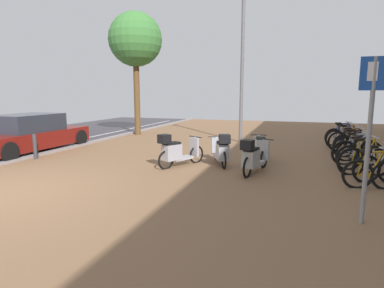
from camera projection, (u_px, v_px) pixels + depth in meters
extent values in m
cube|color=brown|center=(228.00, 226.00, 5.02)|extent=(14.40, 40.00, 0.05)
torus|color=black|center=(358.00, 175.00, 6.91)|extent=(0.67, 0.18, 0.67)
cylinder|color=#BC8716|center=(376.00, 164.00, 6.82)|extent=(0.30, 0.08, 0.59)
cylinder|color=#BC8716|center=(367.00, 165.00, 6.85)|extent=(0.13, 0.06, 0.54)
cylinder|color=#BC8716|center=(375.00, 152.00, 6.78)|extent=(0.36, 0.10, 0.08)
cylinder|color=#BC8716|center=(363.00, 176.00, 6.89)|extent=(0.23, 0.07, 0.07)
cylinder|color=#BC8716|center=(362.00, 164.00, 6.86)|extent=(0.16, 0.05, 0.49)
cube|color=black|center=(366.00, 151.00, 6.81)|extent=(0.23, 0.13, 0.06)
cylinder|color=#ADADB2|center=(384.00, 149.00, 6.74)|extent=(0.10, 0.48, 0.02)
torus|color=black|center=(366.00, 169.00, 7.36)|extent=(0.67, 0.28, 0.68)
cylinder|color=#B7B3B9|center=(382.00, 159.00, 7.33)|extent=(0.29, 0.13, 0.60)
cylinder|color=#B7B3B9|center=(375.00, 160.00, 7.33)|extent=(0.13, 0.08, 0.55)
cylinder|color=#B7B3B9|center=(381.00, 148.00, 7.28)|extent=(0.35, 0.15, 0.08)
cylinder|color=#B7B3B9|center=(371.00, 170.00, 7.37)|extent=(0.23, 0.10, 0.07)
cylinder|color=#B7B3B9|center=(370.00, 159.00, 7.32)|extent=(0.15, 0.07, 0.50)
cube|color=black|center=(374.00, 147.00, 7.28)|extent=(0.24, 0.16, 0.06)
torus|color=black|center=(352.00, 162.00, 8.03)|extent=(0.75, 0.25, 0.75)
torus|color=black|center=(378.00, 162.00, 7.97)|extent=(0.75, 0.25, 0.75)
cylinder|color=#B98E16|center=(368.00, 152.00, 7.95)|extent=(0.31, 0.11, 0.66)
cylinder|color=#B98E16|center=(360.00, 153.00, 7.97)|extent=(0.14, 0.07, 0.60)
cylinder|color=#B98E16|center=(367.00, 140.00, 7.91)|extent=(0.39, 0.13, 0.09)
cylinder|color=#B98E16|center=(356.00, 163.00, 8.02)|extent=(0.25, 0.09, 0.08)
cylinder|color=#B98E16|center=(355.00, 152.00, 7.98)|extent=(0.17, 0.06, 0.55)
cylinder|color=#B98E16|center=(377.00, 151.00, 7.93)|extent=(0.15, 0.06, 0.60)
cube|color=black|center=(359.00, 139.00, 7.92)|extent=(0.23, 0.14, 0.06)
cylinder|color=#ADADB2|center=(375.00, 137.00, 7.88)|extent=(0.14, 0.47, 0.02)
torus|color=black|center=(348.00, 158.00, 8.59)|extent=(0.71, 0.28, 0.72)
torus|color=black|center=(372.00, 158.00, 8.57)|extent=(0.71, 0.28, 0.72)
cylinder|color=black|center=(364.00, 149.00, 8.54)|extent=(0.31, 0.13, 0.63)
cylinder|color=black|center=(356.00, 149.00, 8.55)|extent=(0.14, 0.07, 0.57)
cylinder|color=black|center=(363.00, 138.00, 8.50)|extent=(0.38, 0.15, 0.08)
cylinder|color=black|center=(353.00, 159.00, 8.59)|extent=(0.25, 0.10, 0.08)
cylinder|color=black|center=(352.00, 149.00, 8.55)|extent=(0.17, 0.07, 0.53)
cylinder|color=black|center=(371.00, 148.00, 8.53)|extent=(0.15, 0.07, 0.57)
cube|color=black|center=(355.00, 138.00, 8.50)|extent=(0.24, 0.15, 0.06)
cylinder|color=#ADADB2|center=(370.00, 136.00, 8.48)|extent=(0.16, 0.47, 0.02)
torus|color=black|center=(344.00, 153.00, 9.20)|extent=(0.75, 0.23, 0.75)
torus|color=black|center=(370.00, 154.00, 9.12)|extent=(0.75, 0.23, 0.75)
cylinder|color=#AFB1B8|center=(361.00, 144.00, 9.11)|extent=(0.34, 0.11, 0.66)
cylinder|color=#AFB1B8|center=(353.00, 145.00, 9.13)|extent=(0.15, 0.07, 0.60)
cylinder|color=#AFB1B8|center=(359.00, 134.00, 9.07)|extent=(0.43, 0.13, 0.09)
cylinder|color=#AFB1B8|center=(349.00, 154.00, 9.19)|extent=(0.28, 0.09, 0.08)
cylinder|color=#AFB1B8|center=(348.00, 144.00, 9.15)|extent=(0.18, 0.06, 0.55)
cylinder|color=#AFB1B8|center=(369.00, 144.00, 9.08)|extent=(0.16, 0.06, 0.60)
cube|color=black|center=(352.00, 133.00, 9.09)|extent=(0.23, 0.13, 0.06)
cylinder|color=#ADADB2|center=(367.00, 132.00, 9.03)|extent=(0.12, 0.47, 0.02)
torus|color=black|center=(347.00, 151.00, 9.73)|extent=(0.66, 0.25, 0.67)
torus|color=black|center=(367.00, 151.00, 9.71)|extent=(0.66, 0.25, 0.67)
cylinder|color=#B2B4BA|center=(360.00, 144.00, 9.68)|extent=(0.30, 0.12, 0.59)
cylinder|color=#B2B4BA|center=(353.00, 144.00, 9.69)|extent=(0.14, 0.07, 0.53)
cylinder|color=#B2B4BA|center=(359.00, 135.00, 9.64)|extent=(0.37, 0.14, 0.08)
cylinder|color=#B2B4BA|center=(351.00, 152.00, 9.73)|extent=(0.24, 0.10, 0.07)
cylinder|color=#B2B4BA|center=(350.00, 144.00, 9.69)|extent=(0.16, 0.07, 0.49)
cylinder|color=#B2B4BA|center=(366.00, 143.00, 9.67)|extent=(0.14, 0.07, 0.53)
cube|color=black|center=(353.00, 134.00, 9.64)|extent=(0.24, 0.15, 0.06)
cylinder|color=#ADADB2|center=(365.00, 133.00, 9.62)|extent=(0.16, 0.47, 0.02)
torus|color=black|center=(344.00, 147.00, 10.30)|extent=(0.71, 0.28, 0.72)
torus|color=black|center=(364.00, 147.00, 10.29)|extent=(0.71, 0.28, 0.72)
cylinder|color=black|center=(356.00, 139.00, 10.25)|extent=(0.32, 0.13, 0.63)
cylinder|color=black|center=(350.00, 140.00, 10.26)|extent=(0.14, 0.08, 0.57)
cylinder|color=black|center=(355.00, 131.00, 10.21)|extent=(0.39, 0.15, 0.08)
cylinder|color=black|center=(347.00, 148.00, 10.30)|extent=(0.25, 0.10, 0.08)
cylinder|color=black|center=(346.00, 139.00, 10.26)|extent=(0.17, 0.07, 0.53)
cylinder|color=black|center=(363.00, 139.00, 10.25)|extent=(0.15, 0.07, 0.57)
cube|color=black|center=(349.00, 130.00, 10.21)|extent=(0.24, 0.15, 0.06)
cylinder|color=#ADADB2|center=(362.00, 129.00, 10.20)|extent=(0.16, 0.47, 0.02)
torus|color=black|center=(342.00, 145.00, 10.85)|extent=(0.69, 0.33, 0.72)
torus|color=black|center=(361.00, 145.00, 10.88)|extent=(0.69, 0.33, 0.72)
cylinder|color=brown|center=(354.00, 137.00, 10.83)|extent=(0.32, 0.15, 0.63)
cylinder|color=brown|center=(349.00, 138.00, 10.82)|extent=(0.15, 0.09, 0.57)
cylinder|color=brown|center=(354.00, 129.00, 10.78)|extent=(0.39, 0.18, 0.08)
cylinder|color=brown|center=(346.00, 145.00, 10.86)|extent=(0.25, 0.12, 0.08)
cylinder|color=brown|center=(345.00, 137.00, 10.81)|extent=(0.17, 0.09, 0.52)
cylinder|color=brown|center=(360.00, 136.00, 10.84)|extent=(0.15, 0.08, 0.57)
cube|color=black|center=(348.00, 129.00, 10.77)|extent=(0.24, 0.16, 0.06)
cylinder|color=#ADADB2|center=(360.00, 127.00, 10.78)|extent=(0.20, 0.46, 0.02)
torus|color=black|center=(338.00, 142.00, 11.47)|extent=(0.73, 0.30, 0.74)
torus|color=black|center=(356.00, 142.00, 11.47)|extent=(0.73, 0.30, 0.74)
cylinder|color=brown|center=(350.00, 134.00, 11.43)|extent=(0.33, 0.13, 0.65)
cylinder|color=brown|center=(344.00, 135.00, 11.43)|extent=(0.15, 0.08, 0.59)
cylinder|color=brown|center=(349.00, 126.00, 11.38)|extent=(0.40, 0.16, 0.09)
cylinder|color=brown|center=(341.00, 142.00, 11.48)|extent=(0.26, 0.11, 0.08)
cylinder|color=brown|center=(340.00, 134.00, 11.43)|extent=(0.17, 0.08, 0.54)
cylinder|color=brown|center=(355.00, 134.00, 11.42)|extent=(0.15, 0.08, 0.59)
cube|color=black|center=(343.00, 126.00, 11.38)|extent=(0.24, 0.15, 0.06)
cylinder|color=#ADADB2|center=(354.00, 124.00, 11.37)|extent=(0.17, 0.46, 0.02)
torus|color=black|center=(335.00, 139.00, 12.07)|extent=(0.72, 0.29, 0.74)
torus|color=black|center=(352.00, 139.00, 12.06)|extent=(0.72, 0.29, 0.74)
cylinder|color=navy|center=(345.00, 132.00, 12.03)|extent=(0.31, 0.13, 0.65)
cylinder|color=navy|center=(340.00, 133.00, 12.03)|extent=(0.14, 0.08, 0.59)
cylinder|color=navy|center=(345.00, 125.00, 11.98)|extent=(0.39, 0.15, 0.09)
cylinder|color=navy|center=(338.00, 140.00, 12.08)|extent=(0.25, 0.10, 0.08)
cylinder|color=navy|center=(337.00, 132.00, 12.03)|extent=(0.17, 0.07, 0.54)
cylinder|color=navy|center=(351.00, 132.00, 12.02)|extent=(0.15, 0.07, 0.59)
cube|color=black|center=(340.00, 124.00, 11.98)|extent=(0.24, 0.15, 0.06)
cylinder|color=#ADADB2|center=(350.00, 123.00, 11.97)|extent=(0.17, 0.47, 0.02)
torus|color=black|center=(333.00, 137.00, 12.63)|extent=(0.71, 0.32, 0.73)
torus|color=black|center=(350.00, 137.00, 12.65)|extent=(0.71, 0.32, 0.73)
cylinder|color=navy|center=(344.00, 131.00, 12.60)|extent=(0.33, 0.15, 0.64)
cylinder|color=navy|center=(339.00, 131.00, 12.60)|extent=(0.15, 0.08, 0.58)
cylinder|color=navy|center=(343.00, 124.00, 12.56)|extent=(0.41, 0.18, 0.09)
cylinder|color=navy|center=(337.00, 138.00, 12.64)|extent=(0.26, 0.12, 0.08)
cylinder|color=navy|center=(336.00, 131.00, 12.59)|extent=(0.17, 0.08, 0.53)
cylinder|color=navy|center=(349.00, 130.00, 12.60)|extent=(0.16, 0.08, 0.58)
cube|color=black|center=(338.00, 123.00, 12.55)|extent=(0.24, 0.16, 0.06)
cylinder|color=#ADADB2|center=(349.00, 122.00, 12.55)|extent=(0.19, 0.46, 0.02)
torus|color=black|center=(261.00, 156.00, 9.48)|extent=(0.13, 0.48, 0.48)
torus|color=black|center=(258.00, 149.00, 10.65)|extent=(0.13, 0.48, 0.48)
cube|color=beige|center=(259.00, 153.00, 10.06)|extent=(0.40, 0.71, 0.08)
cube|color=beige|center=(261.00, 147.00, 9.65)|extent=(0.39, 0.57, 0.48)
cube|color=black|center=(261.00, 138.00, 9.61)|extent=(0.34, 0.52, 0.06)
cylinder|color=beige|center=(259.00, 142.00, 10.58)|extent=(0.09, 0.13, 0.49)
cube|color=beige|center=(259.00, 143.00, 10.51)|extent=(0.33, 0.14, 0.48)
cylinder|color=black|center=(259.00, 135.00, 10.52)|extent=(0.52, 0.12, 0.03)
torus|color=black|center=(247.00, 167.00, 7.81)|extent=(0.18, 0.56, 0.56)
torus|color=black|center=(264.00, 158.00, 8.88)|extent=(0.18, 0.56, 0.56)
cube|color=#ACAFAE|center=(256.00, 164.00, 8.35)|extent=(0.43, 0.75, 0.08)
cube|color=#ACAFAE|center=(251.00, 158.00, 7.98)|extent=(0.41, 0.61, 0.42)
cube|color=black|center=(251.00, 149.00, 7.94)|extent=(0.36, 0.55, 0.06)
cylinder|color=#ACAFAE|center=(264.00, 149.00, 8.82)|extent=(0.09, 0.13, 0.56)
cube|color=#ACAFAE|center=(263.00, 150.00, 8.76)|extent=(0.33, 0.15, 0.55)
cylinder|color=black|center=(264.00, 139.00, 8.76)|extent=(0.51, 0.14, 0.03)
cube|color=black|center=(247.00, 145.00, 7.68)|extent=(0.33, 0.33, 0.24)
torus|color=black|center=(224.00, 160.00, 8.73)|extent=(0.26, 0.49, 0.51)
torus|color=black|center=(216.00, 152.00, 9.90)|extent=(0.26, 0.49, 0.51)
cube|color=#A8ABB5|center=(220.00, 157.00, 9.32)|extent=(0.53, 0.72, 0.08)
cube|color=#A8ABB5|center=(222.00, 152.00, 8.91)|extent=(0.49, 0.60, 0.45)
cube|color=black|center=(223.00, 143.00, 8.87)|extent=(0.43, 0.54, 0.06)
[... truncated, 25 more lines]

